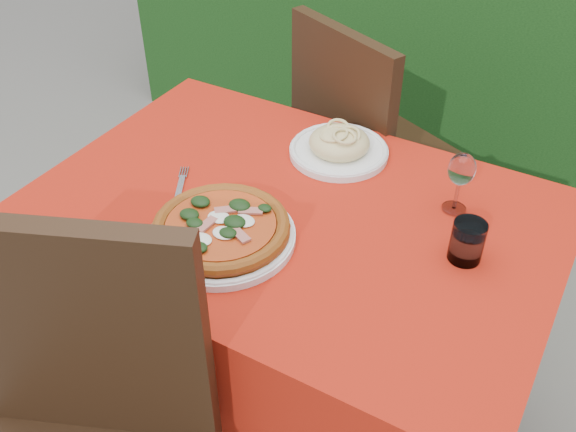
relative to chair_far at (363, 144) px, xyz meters
The scene contains 8 objects.
ground 0.85m from the chair_far, 82.50° to the right, with size 60.00×60.00×0.00m, color #605C57.
dining_table 0.63m from the chair_far, 82.50° to the right, with size 1.26×0.86×0.75m.
chair_far is the anchor object (origin of this frame).
pizza_plate 0.83m from the chair_far, 89.78° to the right, with size 0.38×0.38×0.06m.
pasta_plate 0.42m from the chair_far, 77.90° to the right, with size 0.27×0.27×0.08m.
water_glass 0.81m from the chair_far, 49.77° to the right, with size 0.07×0.07×0.10m.
wine_glass 0.67m from the chair_far, 45.61° to the right, with size 0.06×0.06×0.16m.
fork 0.76m from the chair_far, 104.81° to the right, with size 0.03×0.20×0.01m, color #B2B1B8.
Camera 1 is at (0.60, -1.06, 1.71)m, focal length 40.00 mm.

